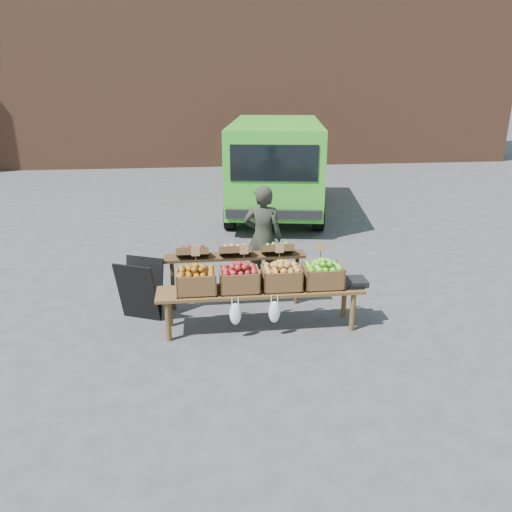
{
  "coord_description": "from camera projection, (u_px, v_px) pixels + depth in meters",
  "views": [
    {
      "loc": [
        -0.4,
        -6.21,
        3.15
      ],
      "look_at": [
        0.35,
        0.24,
        0.85
      ],
      "focal_mm": 35.0,
      "sensor_mm": 36.0,
      "label": 1
    }
  ],
  "objects": [
    {
      "name": "delivery_van",
      "position": [
        276.0,
        168.0,
        12.2
      ],
      "size": [
        3.06,
        5.25,
        2.21
      ],
      "primitive_type": null,
      "rotation": [
        0.0,
        0.0,
        -0.17
      ],
      "color": "green",
      "rests_on": "ground"
    },
    {
      "name": "crate_golden_apples",
      "position": [
        197.0,
        282.0,
        6.38
      ],
      "size": [
        0.5,
        0.4,
        0.28
      ],
      "primitive_type": null,
      "color": "#9C581C",
      "rests_on": "display_bench"
    },
    {
      "name": "brick_building",
      "position": [
        203.0,
        29.0,
        19.29
      ],
      "size": [
        24.0,
        4.0,
        10.0
      ],
      "primitive_type": "cube",
      "color": "brown",
      "rests_on": "ground"
    },
    {
      "name": "chalkboard_sign",
      "position": [
        140.0,
        289.0,
        6.85
      ],
      "size": [
        0.65,
        0.51,
        0.86
      ],
      "primitive_type": null,
      "rotation": [
        0.0,
        0.0,
        -0.41
      ],
      "color": "black",
      "rests_on": "ground"
    },
    {
      "name": "ground",
      "position": [
        233.0,
        320.0,
        6.91
      ],
      "size": [
        80.0,
        80.0,
        0.0
      ],
      "primitive_type": "plane",
      "color": "#3F3F42"
    },
    {
      "name": "display_bench",
      "position": [
        260.0,
        309.0,
        6.61
      ],
      "size": [
        2.7,
        0.56,
        0.57
      ],
      "primitive_type": null,
      "color": "brown",
      "rests_on": "ground"
    },
    {
      "name": "weighing_scale",
      "position": [
        353.0,
        282.0,
        6.64
      ],
      "size": [
        0.34,
        0.3,
        0.08
      ],
      "primitive_type": "cube",
      "color": "black",
      "rests_on": "display_bench"
    },
    {
      "name": "crate_russet_pears",
      "position": [
        239.0,
        280.0,
        6.44
      ],
      "size": [
        0.5,
        0.4,
        0.28
      ],
      "primitive_type": null,
      "color": "maroon",
      "rests_on": "display_bench"
    },
    {
      "name": "vendor",
      "position": [
        263.0,
        238.0,
        7.76
      ],
      "size": [
        0.69,
        0.56,
        1.66
      ],
      "primitive_type": "imported",
      "rotation": [
        0.0,
        0.0,
        2.84
      ],
      "color": "#262A20",
      "rests_on": "ground"
    },
    {
      "name": "back_table",
      "position": [
        236.0,
        273.0,
        7.18
      ],
      "size": [
        2.1,
        0.44,
        1.04
      ],
      "primitive_type": null,
      "color": "#3C2916",
      "rests_on": "ground"
    },
    {
      "name": "crate_green_apples",
      "position": [
        323.0,
        276.0,
        6.56
      ],
      "size": [
        0.5,
        0.4,
        0.28
      ],
      "primitive_type": null,
      "color": "#359916",
      "rests_on": "display_bench"
    },
    {
      "name": "crate_red_apples",
      "position": [
        281.0,
        278.0,
        6.5
      ],
      "size": [
        0.5,
        0.4,
        0.28
      ],
      "primitive_type": null,
      "color": "#AB9139",
      "rests_on": "display_bench"
    }
  ]
}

